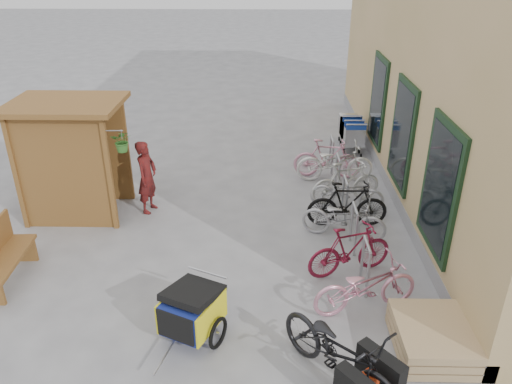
{
  "coord_description": "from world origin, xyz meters",
  "views": [
    {
      "loc": [
        0.68,
        -6.73,
        5.08
      ],
      "look_at": [
        0.5,
        1.5,
        1.0
      ],
      "focal_mm": 35.0,
      "sensor_mm": 36.0,
      "label": 1
    }
  ],
  "objects_px": {
    "bike_3": "(347,204)",
    "bike_6": "(335,162)",
    "kiosk": "(67,144)",
    "bench": "(0,256)",
    "shopping_carts": "(351,129)",
    "bike_0": "(366,286)",
    "bike_5": "(346,182)",
    "bike_4": "(347,192)",
    "bike_2": "(344,218)",
    "bike_7": "(327,159)",
    "bike_1": "(350,250)",
    "cargo_bike": "(342,354)",
    "pallet_stack": "(432,338)",
    "child_trailer": "(192,309)",
    "person_kiosk": "(147,177)"
  },
  "relations": [
    {
      "from": "bike_2",
      "to": "bike_7",
      "type": "bearing_deg",
      "value": 16.71
    },
    {
      "from": "bike_2",
      "to": "bike_3",
      "type": "relative_size",
      "value": 1.01
    },
    {
      "from": "bike_6",
      "to": "kiosk",
      "type": "bearing_deg",
      "value": 106.38
    },
    {
      "from": "bench",
      "to": "shopping_carts",
      "type": "xyz_separation_m",
      "value": [
        6.68,
        6.23,
        0.07
      ]
    },
    {
      "from": "kiosk",
      "to": "bike_7",
      "type": "height_order",
      "value": "kiosk"
    },
    {
      "from": "kiosk",
      "to": "bike_6",
      "type": "xyz_separation_m",
      "value": [
        5.59,
        1.71,
        -1.08
      ]
    },
    {
      "from": "bike_0",
      "to": "bike_5",
      "type": "distance_m",
      "value": 3.63
    },
    {
      "from": "bike_6",
      "to": "bike_7",
      "type": "xyz_separation_m",
      "value": [
        -0.16,
        0.2,
        0.01
      ]
    },
    {
      "from": "bike_1",
      "to": "person_kiosk",
      "type": "bearing_deg",
      "value": 40.85
    },
    {
      "from": "child_trailer",
      "to": "bike_6",
      "type": "distance_m",
      "value": 6.01
    },
    {
      "from": "shopping_carts",
      "to": "person_kiosk",
      "type": "distance_m",
      "value": 6.04
    },
    {
      "from": "kiosk",
      "to": "bike_0",
      "type": "height_order",
      "value": "kiosk"
    },
    {
      "from": "bike_0",
      "to": "bike_7",
      "type": "height_order",
      "value": "bike_7"
    },
    {
      "from": "child_trailer",
      "to": "kiosk",
      "type": "bearing_deg",
      "value": 153.35
    },
    {
      "from": "bike_5",
      "to": "child_trailer",
      "type": "bearing_deg",
      "value": 130.34
    },
    {
      "from": "bike_7",
      "to": "kiosk",
      "type": "bearing_deg",
      "value": 115.56
    },
    {
      "from": "bike_5",
      "to": "bike_7",
      "type": "height_order",
      "value": "bike_7"
    },
    {
      "from": "kiosk",
      "to": "bench",
      "type": "xyz_separation_m",
      "value": [
        -0.4,
        -2.43,
        -1.06
      ]
    },
    {
      "from": "pallet_stack",
      "to": "child_trailer",
      "type": "bearing_deg",
      "value": 176.67
    },
    {
      "from": "kiosk",
      "to": "child_trailer",
      "type": "xyz_separation_m",
      "value": [
        2.93,
        -3.68,
        -1.07
      ]
    },
    {
      "from": "bike_1",
      "to": "bike_0",
      "type": "bearing_deg",
      "value": 165.96
    },
    {
      "from": "bench",
      "to": "bike_1",
      "type": "xyz_separation_m",
      "value": [
        5.79,
        0.36,
        -0.03
      ]
    },
    {
      "from": "bike_2",
      "to": "bike_5",
      "type": "relative_size",
      "value": 1.02
    },
    {
      "from": "kiosk",
      "to": "shopping_carts",
      "type": "height_order",
      "value": "kiosk"
    },
    {
      "from": "bike_2",
      "to": "pallet_stack",
      "type": "bearing_deg",
      "value": -148.29
    },
    {
      "from": "bike_4",
      "to": "bike_7",
      "type": "distance_m",
      "value": 1.66
    },
    {
      "from": "cargo_bike",
      "to": "bike_7",
      "type": "relative_size",
      "value": 1.21
    },
    {
      "from": "bench",
      "to": "bike_7",
      "type": "relative_size",
      "value": 0.96
    },
    {
      "from": "shopping_carts",
      "to": "person_kiosk",
      "type": "height_order",
      "value": "person_kiosk"
    },
    {
      "from": "bike_0",
      "to": "bike_6",
      "type": "relative_size",
      "value": 0.93
    },
    {
      "from": "pallet_stack",
      "to": "bike_4",
      "type": "relative_size",
      "value": 0.77
    },
    {
      "from": "pallet_stack",
      "to": "bike_3",
      "type": "height_order",
      "value": "bike_3"
    },
    {
      "from": "child_trailer",
      "to": "bike_2",
      "type": "relative_size",
      "value": 0.92
    },
    {
      "from": "kiosk",
      "to": "bike_7",
      "type": "relative_size",
      "value": 1.54
    },
    {
      "from": "bench",
      "to": "bike_1",
      "type": "relative_size",
      "value": 1.01
    },
    {
      "from": "bike_5",
      "to": "bike_4",
      "type": "bearing_deg",
      "value": 160.88
    },
    {
      "from": "bike_3",
      "to": "bike_6",
      "type": "height_order",
      "value": "bike_3"
    },
    {
      "from": "pallet_stack",
      "to": "bike_6",
      "type": "distance_m",
      "value": 5.63
    },
    {
      "from": "bike_3",
      "to": "bike_5",
      "type": "distance_m",
      "value": 1.03
    },
    {
      "from": "kiosk",
      "to": "bike_0",
      "type": "xyz_separation_m",
      "value": [
        5.49,
        -3.03,
        -1.11
      ]
    },
    {
      "from": "cargo_bike",
      "to": "bike_4",
      "type": "distance_m",
      "value": 4.85
    },
    {
      "from": "bike_2",
      "to": "bike_5",
      "type": "bearing_deg",
      "value": 7.09
    },
    {
      "from": "bike_0",
      "to": "bike_1",
      "type": "relative_size",
      "value": 1.09
    },
    {
      "from": "kiosk",
      "to": "bike_2",
      "type": "xyz_separation_m",
      "value": [
        5.45,
        -0.89,
        -1.13
      ]
    },
    {
      "from": "bike_4",
      "to": "bike_7",
      "type": "height_order",
      "value": "bike_7"
    },
    {
      "from": "child_trailer",
      "to": "bike_6",
      "type": "xyz_separation_m",
      "value": [
        2.66,
        5.39,
        -0.01
      ]
    },
    {
      "from": "bench",
      "to": "shopping_carts",
      "type": "distance_m",
      "value": 9.13
    },
    {
      "from": "bench",
      "to": "shopping_carts",
      "type": "height_order",
      "value": "shopping_carts"
    },
    {
      "from": "cargo_bike",
      "to": "bike_6",
      "type": "xyz_separation_m",
      "value": [
        0.67,
        6.23,
        -0.04
      ]
    },
    {
      "from": "cargo_bike",
      "to": "bike_3",
      "type": "xyz_separation_m",
      "value": [
        0.66,
        4.09,
        -0.03
      ]
    }
  ]
}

